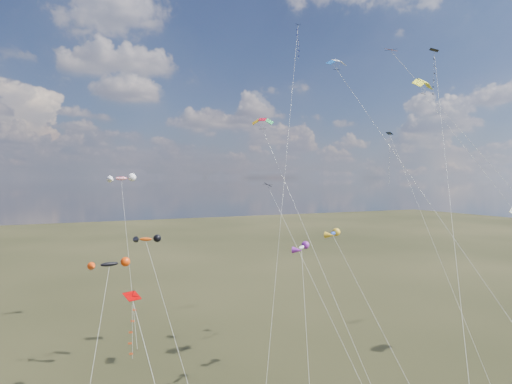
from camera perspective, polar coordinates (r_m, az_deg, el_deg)
name	(u,v)px	position (r m, az deg, el deg)	size (l,w,h in m)	color
diamond_black_high	(436,89)	(55.74, 21.55, 11.85)	(17.98, 21.34, 35.33)	black
diamond_navy_tall	(296,62)	(66.76, 5.03, 15.94)	(14.91, 18.97, 42.75)	#101749
diamond_black_mid	(294,240)	(45.59, 4.77, -6.01)	(4.27, 14.19, 19.90)	black
diamond_red_low	(134,333)	(33.80, -14.95, -16.64)	(2.58, 9.98, 12.47)	#A40001
diamond_navy_right	(393,167)	(58.72, 16.75, 3.05)	(0.92, 14.78, 26.12)	#0D1B44
diamond_orange_center	(480,151)	(45.37, 26.18, 4.60)	(13.46, 23.29, 33.24)	#CE4902
parafoil_yellow	(424,82)	(53.23, 20.25, 12.76)	(12.82, 18.95, 31.52)	yellow
parafoil_blue_white	(338,62)	(54.84, 10.22, 15.65)	(8.53, 24.79, 34.42)	blue
parafoil_tricolor	(263,121)	(49.19, 0.91, 8.83)	(5.71, 15.73, 27.21)	#E59F05
novelty_black_orange	(109,265)	(44.83, -17.86, -8.63)	(5.07, 8.50, 12.90)	black
novelty_orange_black	(146,240)	(50.07, -13.59, -5.82)	(3.54, 11.62, 14.38)	#EE5010
novelty_white_purple	(302,248)	(44.12, 5.71, -6.99)	(5.37, 9.70, 14.18)	silver
novelty_redwhite_stripe	(121,179)	(67.96, -16.48, 1.60)	(3.40, 13.79, 21.05)	red
novelty_blue_yellow	(333,234)	(48.57, 9.66, -5.22)	(4.07, 10.32, 15.09)	#1C40BD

